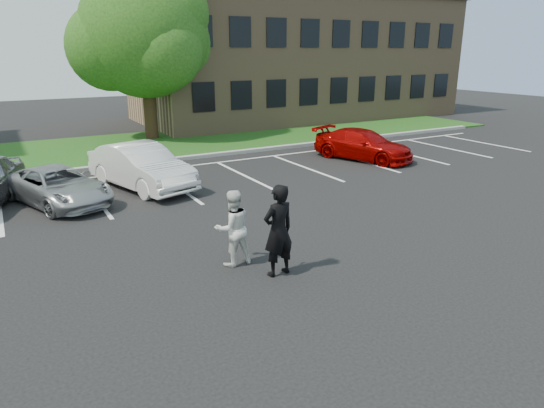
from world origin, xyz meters
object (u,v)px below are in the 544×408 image
object	(u,v)px
man_black_suit	(278,231)
car_red_compact	(363,145)
man_white_shirt	(233,228)
car_silver_minivan	(58,186)
tree	(146,36)
office_building	(297,57)
car_white_sedan	(141,167)

from	to	relation	value
man_black_suit	car_red_compact	world-z (taller)	man_black_suit
man_white_shirt	car_red_compact	size ratio (longest dim) A/B	0.39
man_black_suit	car_red_compact	xyz separation A→B (m)	(9.14, 8.17, -0.36)
man_black_suit	car_silver_minivan	xyz separation A→B (m)	(-3.47, 7.79, -0.43)
tree	car_silver_minivan	bearing A→B (deg)	-120.64
tree	car_silver_minivan	world-z (taller)	tree
tree	man_white_shirt	bearing A→B (deg)	-100.58
office_building	car_silver_minivan	distance (m)	23.16
tree	man_white_shirt	size ratio (longest dim) A/B	5.03
car_white_sedan	man_black_suit	bearing A→B (deg)	-101.87
car_white_sedan	man_white_shirt	bearing A→B (deg)	-106.03
man_black_suit	man_white_shirt	xyz separation A→B (m)	(-0.62, 0.96, -0.14)
office_building	car_white_sedan	size ratio (longest dim) A/B	4.77
car_white_sedan	office_building	bearing A→B (deg)	25.65
man_black_suit	car_white_sedan	size ratio (longest dim) A/B	0.43
man_white_shirt	car_silver_minivan	distance (m)	7.41
office_building	car_white_sedan	xyz separation A→B (m)	(-15.12, -13.69, -3.38)
office_building	car_white_sedan	world-z (taller)	office_building
car_white_sedan	car_red_compact	distance (m)	9.82
car_silver_minivan	car_white_sedan	xyz separation A→B (m)	(2.79, 0.55, 0.19)
office_building	man_black_suit	xyz separation A→B (m)	(-14.44, -22.03, -3.14)
tree	man_white_shirt	distance (m)	17.86
tree	car_red_compact	distance (m)	12.70
man_white_shirt	car_red_compact	bearing A→B (deg)	-143.55
office_building	man_white_shirt	size ratio (longest dim) A/B	12.80
tree	man_black_suit	world-z (taller)	tree
man_white_shirt	car_red_compact	xyz separation A→B (m)	(9.76, 7.20, -0.22)
office_building	man_white_shirt	xyz separation A→B (m)	(-15.05, -21.07, -3.28)
car_white_sedan	car_red_compact	xyz separation A→B (m)	(9.82, -0.18, -0.12)
office_building	car_silver_minivan	size ratio (longest dim) A/B	5.35
tree	car_silver_minivan	xyz separation A→B (m)	(-6.02, -10.17, -4.77)
man_white_shirt	car_silver_minivan	world-z (taller)	man_white_shirt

